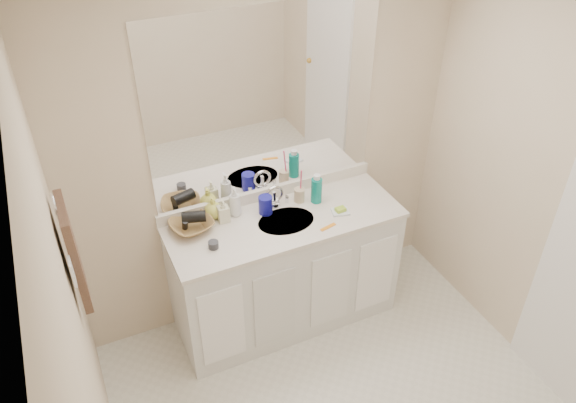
{
  "coord_description": "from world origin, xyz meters",
  "views": [
    {
      "loc": [
        -1.18,
        -1.56,
        3.05
      ],
      "look_at": [
        0.0,
        0.97,
        1.05
      ],
      "focal_mm": 35.0,
      "sensor_mm": 36.0,
      "label": 1
    }
  ],
  "objects": [
    {
      "name": "backsplash",
      "position": [
        0.0,
        1.29,
        0.92
      ],
      "size": [
        1.52,
        0.03,
        0.08
      ],
      "primitive_type": "cube",
      "color": "white",
      "rests_on": "countertop"
    },
    {
      "name": "tan_cup",
      "position": [
        0.17,
        1.17,
        0.93
      ],
      "size": [
        0.09,
        0.09,
        0.09
      ],
      "primitive_type": "cylinder",
      "rotation": [
        0.0,
        0.0,
        0.41
      ],
      "color": "#C9B18D",
      "rests_on": "countertop"
    },
    {
      "name": "orange_comb",
      "position": [
        0.21,
        0.83,
        0.88
      ],
      "size": [
        0.12,
        0.05,
        0.0
      ],
      "primitive_type": "cube",
      "rotation": [
        0.0,
        0.0,
        0.21
      ],
      "color": "orange",
      "rests_on": "countertop"
    },
    {
      "name": "dark_jar",
      "position": [
        -0.5,
        0.95,
        0.9
      ],
      "size": [
        0.07,
        0.07,
        0.04
      ],
      "primitive_type": "cylinder",
      "rotation": [
        0.0,
        0.0,
        0.11
      ],
      "color": "#2E2F35",
      "rests_on": "countertop"
    },
    {
      "name": "towel_ring",
      "position": [
        -1.27,
        0.77,
        1.55
      ],
      "size": [
        0.01,
        0.11,
        0.11
      ],
      "primitive_type": "torus",
      "rotation": [
        0.0,
        1.57,
        0.0
      ],
      "color": "silver",
      "rests_on": "wall_left"
    },
    {
      "name": "blue_mug",
      "position": [
        -0.08,
        1.14,
        0.94
      ],
      "size": [
        0.1,
        0.1,
        0.12
      ],
      "primitive_type": "cylinder",
      "rotation": [
        0.0,
        0.0,
        -0.07
      ],
      "color": "navy",
      "rests_on": "countertop"
    },
    {
      "name": "switch_plate",
      "position": [
        -1.27,
        0.57,
        1.3
      ],
      "size": [
        0.01,
        0.08,
        0.13
      ],
      "primitive_type": "cube",
      "color": "white",
      "rests_on": "wall_left"
    },
    {
      "name": "mouthwash_bottle",
      "position": [
        0.27,
        1.12,
        0.97
      ],
      "size": [
        0.09,
        0.09,
        0.17
      ],
      "primitive_type": "cylinder",
      "rotation": [
        0.0,
        0.0,
        -0.3
      ],
      "color": "#0A8174",
      "rests_on": "countertop"
    },
    {
      "name": "vanity_cabinet",
      "position": [
        0.0,
        1.02,
        0.42
      ],
      "size": [
        1.5,
        0.55,
        0.85
      ],
      "primitive_type": "cube",
      "color": "silver",
      "rests_on": "floor"
    },
    {
      "name": "ceiling",
      "position": [
        0.0,
        0.0,
        2.4
      ],
      "size": [
        2.6,
        2.6,
        0.02
      ],
      "primitive_type": "cube",
      "color": "white",
      "rests_on": "wall_back"
    },
    {
      "name": "wall_back",
      "position": [
        0.0,
        1.3,
        1.2
      ],
      "size": [
        2.6,
        0.02,
        2.4
      ],
      "primitive_type": "cube",
      "color": "beige",
      "rests_on": "floor"
    },
    {
      "name": "faucet",
      "position": [
        0.0,
        1.18,
        0.94
      ],
      "size": [
        0.02,
        0.02,
        0.11
      ],
      "primitive_type": "cylinder",
      "color": "silver",
      "rests_on": "countertop"
    },
    {
      "name": "countertop",
      "position": [
        0.0,
        1.02,
        0.86
      ],
      "size": [
        1.52,
        0.57,
        0.03
      ],
      "primitive_type": "cube",
      "color": "silver",
      "rests_on": "vanity_cabinet"
    },
    {
      "name": "green_soap",
      "position": [
        0.36,
        0.94,
        0.9
      ],
      "size": [
        0.07,
        0.05,
        0.02
      ],
      "primitive_type": "cube",
      "rotation": [
        0.0,
        0.0,
        0.05
      ],
      "color": "#A4CD32",
      "rests_on": "soap_dish"
    },
    {
      "name": "wall_left",
      "position": [
        -1.3,
        0.0,
        1.2
      ],
      "size": [
        0.02,
        2.6,
        2.4
      ],
      "primitive_type": "cube",
      "color": "beige",
      "rests_on": "floor"
    },
    {
      "name": "soap_bottle_yellow",
      "position": [
        -0.4,
        1.24,
        0.95
      ],
      "size": [
        0.12,
        0.12,
        0.15
      ],
      "primitive_type": "imported",
      "rotation": [
        0.0,
        0.0,
        0.0
      ],
      "color": "#E6E85A",
      "rests_on": "countertop"
    },
    {
      "name": "hair_dryer",
      "position": [
        -0.55,
        1.17,
        0.97
      ],
      "size": [
        0.16,
        0.11,
        0.07
      ],
      "primitive_type": "cylinder",
      "rotation": [
        0.0,
        1.57,
        -0.29
      ],
      "color": "black",
      "rests_on": "wicker_basket"
    },
    {
      "name": "mirror",
      "position": [
        0.0,
        1.29,
        1.56
      ],
      "size": [
        1.48,
        0.01,
        1.2
      ],
      "primitive_type": "cube",
      "color": "white",
      "rests_on": "wall_back"
    },
    {
      "name": "wicker_basket",
      "position": [
        -0.57,
        1.17,
        0.91
      ],
      "size": [
        0.31,
        0.31,
        0.06
      ],
      "primitive_type": "imported",
      "rotation": [
        0.0,
        0.0,
        0.23
      ],
      "color": "olive",
      "rests_on": "countertop"
    },
    {
      "name": "soap_bottle_cream",
      "position": [
        -0.36,
        1.18,
        0.96
      ],
      "size": [
        0.07,
        0.08,
        0.16
      ],
      "primitive_type": "imported",
      "rotation": [
        0.0,
        0.0,
        -0.03
      ],
      "color": "beige",
      "rests_on": "countertop"
    },
    {
      "name": "hand_towel",
      "position": [
        -1.25,
        0.77,
        1.25
      ],
      "size": [
        0.04,
        0.32,
        0.55
      ],
      "primitive_type": "cube",
      "color": "#35251C",
      "rests_on": "towel_ring"
    },
    {
      "name": "soap_dish",
      "position": [
        0.36,
        0.94,
        0.89
      ],
      "size": [
        0.13,
        0.11,
        0.01
      ],
      "primitive_type": "cube",
      "rotation": [
        0.0,
        0.0,
        -0.26
      ],
      "color": "white",
      "rests_on": "countertop"
    },
    {
      "name": "soap_bottle_white",
      "position": [
        -0.27,
        1.2,
        0.98
      ],
      "size": [
        0.08,
        0.08,
        0.2
      ],
      "primitive_type": "imported",
      "rotation": [
        0.0,
        0.0,
        -0.05
      ],
      "color": "white",
      "rests_on": "countertop"
    },
    {
      "name": "sink_basin",
      "position": [
        0.0,
        1.0,
        0.87
      ],
      "size": [
        0.37,
        0.37,
        0.02
      ],
      "primitive_type": "cylinder",
      "color": "#B8B1A1",
      "rests_on": "countertop"
    },
    {
      "name": "toothbrush",
      "position": [
        0.18,
        1.17,
        1.03
      ],
      "size": [
        0.02,
        0.04,
        0.19
      ],
      "primitive_type": "cylinder",
      "rotation": [
        0.14,
        0.0,
        -0.31
      ],
      "color": "#FC4274",
      "rests_on": "tan_cup"
    }
  ]
}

